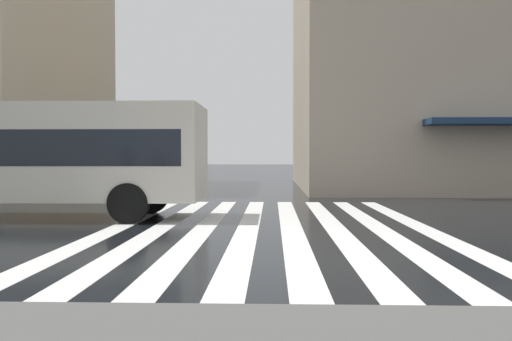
# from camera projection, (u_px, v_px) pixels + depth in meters

# --- Properties ---
(ground_plane) EXTENTS (220.00, 220.00, 0.00)m
(ground_plane) POSITION_uv_depth(u_px,v_px,m) (341.00, 260.00, 8.15)
(ground_plane) COLOR black
(zebra_crossing) EXTENTS (13.00, 7.50, 0.01)m
(zebra_crossing) POSITION_uv_depth(u_px,v_px,m) (270.00, 226.00, 12.19)
(zebra_crossing) COLOR silver
(zebra_crossing) RESTS_ON ground_plane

